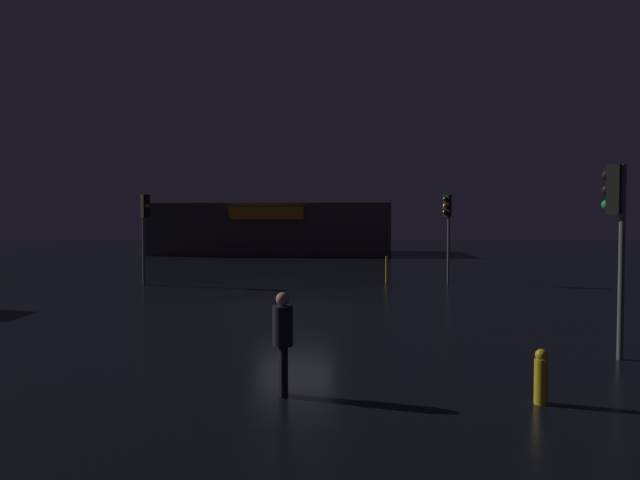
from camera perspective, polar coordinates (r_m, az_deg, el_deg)
ground_plane at (r=19.12m, az=-2.53°, el=-6.76°), size 120.00×120.00×0.00m
store_building at (r=49.06m, az=-4.50°, el=1.13°), size 19.12×9.49×4.17m
traffic_signal_main at (r=13.55m, az=27.29°, el=2.11°), size 0.43×0.41×4.09m
traffic_signal_opposite at (r=26.64m, az=12.48°, el=2.38°), size 0.41×0.43×4.03m
traffic_signal_cross_left at (r=26.56m, az=-16.96°, el=1.94°), size 0.43×0.41×4.01m
pedestrian at (r=9.72m, az=-3.71°, el=-9.42°), size 0.43×0.43×1.74m
fire_hydrant at (r=10.07m, az=21.07°, el=-12.53°), size 0.22×0.22×0.89m
bollard_kerb_a at (r=26.61m, az=6.60°, el=-2.93°), size 0.10×0.10×1.22m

